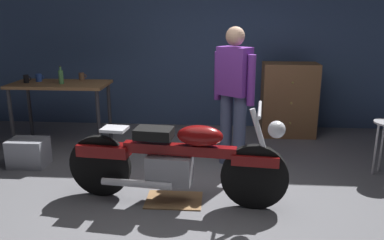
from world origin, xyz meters
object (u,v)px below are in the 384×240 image
(mug_blue_enamel, at_px, (39,78))
(bottle, at_px, (61,77))
(storage_bin, at_px, (29,153))
(mug_brown_stoneware, at_px, (82,76))
(motorcycle, at_px, (176,159))
(wooden_dresser, at_px, (289,100))
(mug_black_matte, at_px, (26,79))
(person_standing, at_px, (234,91))

(mug_blue_enamel, distance_m, bottle, 0.41)
(storage_bin, bearing_deg, mug_blue_enamel, 101.47)
(storage_bin, distance_m, mug_brown_stoneware, 1.32)
(motorcycle, xyz_separation_m, storage_bin, (-1.90, 0.81, -0.28))
(wooden_dresser, distance_m, mug_black_matte, 3.75)
(wooden_dresser, distance_m, storage_bin, 3.69)
(bottle, bearing_deg, storage_bin, -107.13)
(mug_black_matte, distance_m, mug_brown_stoneware, 0.72)
(motorcycle, relative_size, storage_bin, 4.97)
(mug_blue_enamel, xyz_separation_m, bottle, (0.38, -0.15, 0.04))
(mug_brown_stoneware, bearing_deg, bottle, -117.77)
(storage_bin, relative_size, bottle, 1.83)
(person_standing, xyz_separation_m, mug_black_matte, (-2.77, 0.50, 0.03))
(motorcycle, xyz_separation_m, mug_brown_stoneware, (-1.53, 1.80, 0.50))
(mug_blue_enamel, bearing_deg, mug_black_matte, -137.83)
(wooden_dresser, relative_size, mug_black_matte, 10.11)
(person_standing, height_order, mug_black_matte, person_standing)
(mug_black_matte, bearing_deg, wooden_dresser, 12.14)
(mug_black_matte, bearing_deg, person_standing, -10.15)
(wooden_dresser, distance_m, mug_blue_enamel, 3.60)
(person_standing, relative_size, bottle, 6.93)
(person_standing, distance_m, mug_blue_enamel, 2.72)
(mug_brown_stoneware, bearing_deg, storage_bin, -110.72)
(storage_bin, xyz_separation_m, mug_brown_stoneware, (0.38, 1.00, 0.78))
(motorcycle, xyz_separation_m, mug_black_matte, (-2.20, 1.53, 0.51))
(mug_black_matte, relative_size, bottle, 0.45)
(mug_blue_enamel, bearing_deg, mug_brown_stoneware, 16.82)
(motorcycle, distance_m, wooden_dresser, 2.72)
(storage_bin, distance_m, mug_blue_enamel, 1.15)
(storage_bin, height_order, bottle, bottle)
(mug_blue_enamel, relative_size, bottle, 0.49)
(wooden_dresser, height_order, mug_brown_stoneware, wooden_dresser)
(storage_bin, height_order, mug_blue_enamel, mug_blue_enamel)
(storage_bin, bearing_deg, person_standing, 5.17)
(person_standing, distance_m, wooden_dresser, 1.59)
(motorcycle, distance_m, storage_bin, 2.09)
(bottle, bearing_deg, mug_brown_stoneware, 62.23)
(person_standing, xyz_separation_m, mug_brown_stoneware, (-2.10, 0.77, 0.03))
(motorcycle, distance_m, person_standing, 1.27)
(storage_bin, bearing_deg, wooden_dresser, 24.17)
(mug_black_matte, relative_size, mug_brown_stoneware, 0.99)
(motorcycle, xyz_separation_m, wooden_dresser, (1.44, 2.31, 0.10))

